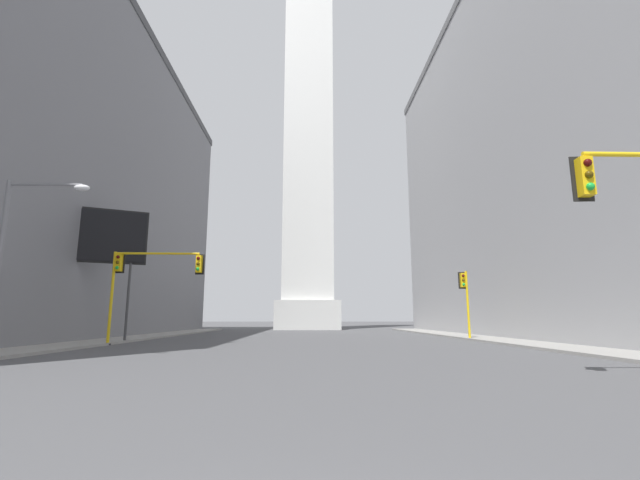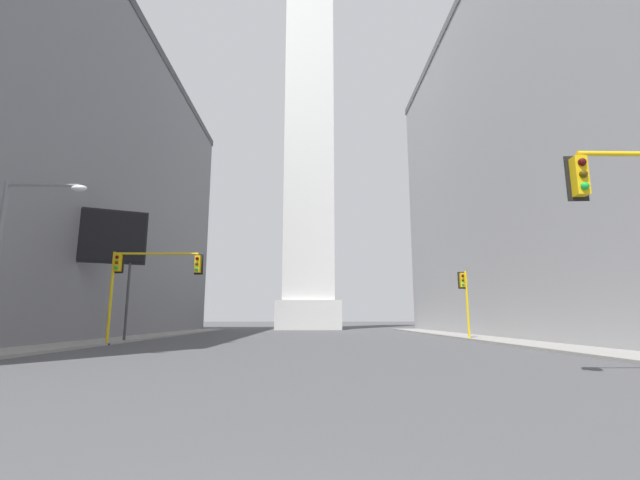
{
  "view_description": "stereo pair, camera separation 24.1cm",
  "coord_description": "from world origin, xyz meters",
  "px_view_note": "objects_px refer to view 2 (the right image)",
  "views": [
    {
      "loc": [
        0.09,
        -2.03,
        1.66
      ],
      "look_at": [
        1.26,
        40.95,
        9.51
      ],
      "focal_mm": 24.0,
      "sensor_mm": 36.0,
      "label": 1
    },
    {
      "loc": [
        0.33,
        -2.04,
        1.66
      ],
      "look_at": [
        1.26,
        40.95,
        9.51
      ],
      "focal_mm": 24.0,
      "sensor_mm": 36.0,
      "label": 2
    }
  ],
  "objects_px": {
    "obelisk": "(309,115)",
    "traffic_light_mid_left": "(143,273)",
    "billboard_sign": "(100,238)",
    "traffic_light_mid_right": "(465,294)",
    "street_lamp": "(14,245)"
  },
  "relations": [
    {
      "from": "obelisk",
      "to": "traffic_light_mid_left",
      "type": "height_order",
      "value": "obelisk"
    },
    {
      "from": "traffic_light_mid_left",
      "to": "billboard_sign",
      "type": "height_order",
      "value": "billboard_sign"
    },
    {
      "from": "traffic_light_mid_left",
      "to": "traffic_light_mid_right",
      "type": "xyz_separation_m",
      "value": [
        22.7,
        5.67,
        -1.0
      ]
    },
    {
      "from": "obelisk",
      "to": "traffic_light_mid_left",
      "type": "bearing_deg",
      "value": -105.44
    },
    {
      "from": "obelisk",
      "to": "traffic_light_mid_right",
      "type": "height_order",
      "value": "obelisk"
    },
    {
      "from": "street_lamp",
      "to": "obelisk",
      "type": "bearing_deg",
      "value": 76.15
    },
    {
      "from": "traffic_light_mid_left",
      "to": "obelisk",
      "type": "bearing_deg",
      "value": 74.56
    },
    {
      "from": "obelisk",
      "to": "street_lamp",
      "type": "relative_size",
      "value": 9.73
    },
    {
      "from": "obelisk",
      "to": "billboard_sign",
      "type": "height_order",
      "value": "obelisk"
    },
    {
      "from": "obelisk",
      "to": "traffic_light_mid_left",
      "type": "relative_size",
      "value": 12.04
    },
    {
      "from": "street_lamp",
      "to": "billboard_sign",
      "type": "bearing_deg",
      "value": 102.0
    },
    {
      "from": "street_lamp",
      "to": "billboard_sign",
      "type": "height_order",
      "value": "billboard_sign"
    },
    {
      "from": "obelisk",
      "to": "traffic_light_mid_right",
      "type": "xyz_separation_m",
      "value": [
        12.32,
        -31.92,
        -30.85
      ]
    },
    {
      "from": "traffic_light_mid_left",
      "to": "billboard_sign",
      "type": "distance_m",
      "value": 5.21
    },
    {
      "from": "billboard_sign",
      "to": "street_lamp",
      "type": "bearing_deg",
      "value": -78.0
    }
  ]
}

